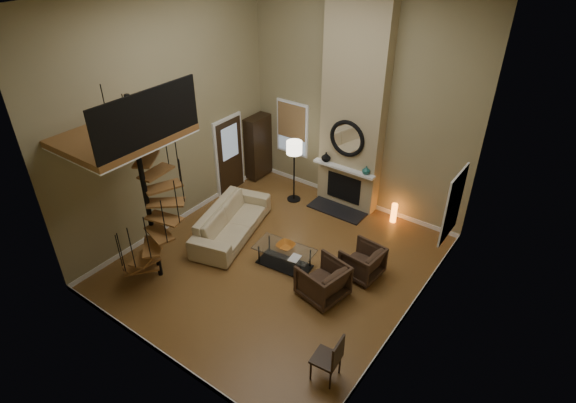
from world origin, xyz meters
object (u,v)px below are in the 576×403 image
Objects in this scene: armchair_near at (365,263)px; floor_lamp at (294,152)px; hutch at (258,146)px; armchair_far at (326,283)px; accent_lamp at (394,213)px; sofa at (231,221)px; coffee_table at (284,255)px; side_chair at (331,357)px.

floor_lamp is at bearing -113.48° from armchair_near.
floor_lamp reaches higher than armchair_near.
hutch is at bearing 163.54° from floor_lamp.
armchair_far is at bearing -13.78° from armchair_near.
accent_lamp is at bearing -167.98° from armchair_far.
coffee_table is at bearing -111.65° from sofa.
side_chair is at bearing -76.90° from accent_lamp.
side_chair is at bearing -39.33° from coffee_table.
sofa is 2.66× the size of side_chair.
floor_lamp reaches higher than sofa.
floor_lamp reaches higher than coffee_table.
side_chair reaches higher than sofa.
side_chair reaches higher than armchair_near.
side_chair reaches higher than armchair_far.
sofa reaches higher than accent_lamp.
side_chair reaches higher than coffee_table.
hutch is 4.16m from coffee_table.
hutch reaches higher than side_chair.
armchair_near is 2.29m from accent_lamp.
floor_lamp is 5.77m from side_chair.
armchair_far is 1.28m from coffee_table.
sofa is 3.33m from armchair_near.
floor_lamp reaches higher than side_chair.
hutch reaches higher than floor_lamp.
sofa is at bearing -87.85° from armchair_far.
accent_lamp is (2.62, 0.61, -1.16)m from floor_lamp.
hutch is 5.08m from armchair_near.
side_chair is (3.76, -4.28, -0.89)m from floor_lamp.
hutch reaches higher than coffee_table.
armchair_far is at bearing -45.03° from floor_lamp.
armchair_far is 0.92× the size of side_chair.
sofa is 2.42m from floor_lamp.
side_chair is (4.05, -2.11, 0.13)m from sofa.
floor_lamp is at bearing -123.55° from armchair_far.
hutch is at bearing -114.92° from armchair_far.
side_chair is (5.34, -4.75, -0.42)m from hutch.
armchair_near is at bearing -96.53° from sofa.
coffee_table is at bearing 140.67° from side_chair.
coffee_table is at bearing -92.20° from armchair_far.
coffee_table is at bearing -60.84° from armchair_near.
side_chair is at bearing -41.62° from hutch.
floor_lamp reaches higher than armchair_far.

